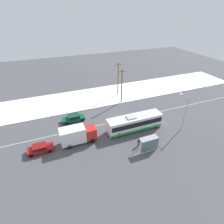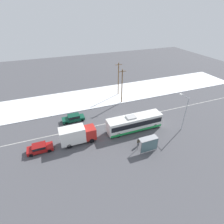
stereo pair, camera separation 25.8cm
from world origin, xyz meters
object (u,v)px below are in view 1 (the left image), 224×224
at_px(utility_pole_roadside, 122,86).
at_px(box_truck, 77,135).
at_px(city_bus, 135,123).
at_px(sedan_car, 73,118).
at_px(parked_car_near_truck, 40,148).
at_px(streetlamp, 184,109).
at_px(utility_pole_snowlot, 118,79).
at_px(pedestrian_at_stop, 139,141).
at_px(bus_shelter, 149,142).

bearing_deg(utility_pole_roadside, box_truck, -140.36).
relative_size(city_bus, utility_pole_roadside, 1.28).
bearing_deg(city_bus, sedan_car, 145.54).
distance_m(sedan_car, parked_car_near_truck, 9.84).
xyz_separation_m(streetlamp, utility_pole_snowlot, (-5.49, 18.68, 0.16)).
bearing_deg(city_bus, parked_car_near_truck, 179.41).
relative_size(city_bus, pedestrian_at_stop, 6.95).
xyz_separation_m(city_bus, utility_pole_roadside, (2.22, 11.21, 2.89)).
relative_size(utility_pole_roadside, utility_pole_snowlot, 0.98).
xyz_separation_m(parked_car_near_truck, streetlamp, (26.10, -3.07, 3.64)).
bearing_deg(city_bus, streetlamp, -18.37).
relative_size(pedestrian_at_stop, utility_pole_roadside, 0.18).
height_order(pedestrian_at_stop, utility_pole_snowlot, utility_pole_snowlot).
bearing_deg(sedan_car, box_truck, 85.36).
bearing_deg(parked_car_near_truck, box_truck, -0.02).
bearing_deg(sedan_car, pedestrian_at_stop, 127.77).
height_order(sedan_car, utility_pole_snowlot, utility_pole_snowlot).
xyz_separation_m(box_truck, streetlamp, (19.80, -3.07, 2.64)).
distance_m(box_truck, bus_shelter, 12.32).
distance_m(parked_car_near_truck, utility_pole_snowlot, 26.13).
relative_size(pedestrian_at_stop, utility_pole_snowlot, 0.18).
bearing_deg(box_truck, parked_car_near_truck, 179.98).
distance_m(city_bus, box_truck, 11.10).
distance_m(city_bus, bus_shelter, 6.11).
distance_m(bus_shelter, utility_pole_snowlot, 22.38).
xyz_separation_m(bus_shelter, streetlamp, (9.19, 3.20, 2.71)).
bearing_deg(parked_car_near_truck, pedestrian_at_stop, -16.28).
height_order(sedan_car, pedestrian_at_stop, pedestrian_at_stop).
distance_m(city_bus, parked_car_near_truck, 17.41).
height_order(bus_shelter, utility_pole_snowlot, utility_pole_snowlot).
distance_m(box_truck, pedestrian_at_stop, 10.72).
distance_m(box_truck, parked_car_near_truck, 6.38).
height_order(pedestrian_at_stop, utility_pole_roadside, utility_pole_roadside).
height_order(parked_car_near_truck, streetlamp, streetlamp).
distance_m(parked_car_near_truck, bus_shelter, 18.06).
height_order(parked_car_near_truck, pedestrian_at_stop, pedestrian_at_stop).
bearing_deg(city_bus, utility_pole_roadside, 78.78).
relative_size(city_bus, utility_pole_snowlot, 1.25).
height_order(city_bus, bus_shelter, city_bus).
distance_m(parked_car_near_truck, pedestrian_at_stop, 16.59).
relative_size(sedan_car, bus_shelter, 1.46).
bearing_deg(utility_pole_snowlot, parked_car_near_truck, -142.85).
xyz_separation_m(box_truck, utility_pole_roadside, (13.32, 11.04, 2.69)).
height_order(bus_shelter, streetlamp, streetlamp).
bearing_deg(utility_pole_snowlot, city_bus, -101.50).
distance_m(box_truck, utility_pole_roadside, 17.50).
bearing_deg(streetlamp, bus_shelter, -160.79).
relative_size(sedan_car, pedestrian_at_stop, 2.93).
relative_size(city_bus, streetlamp, 1.57).
height_order(city_bus, utility_pole_snowlot, utility_pole_snowlot).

